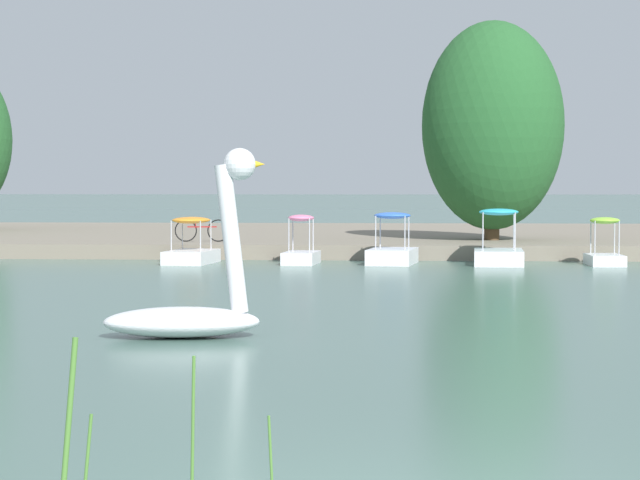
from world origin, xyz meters
TOP-DOWN VIEW (x-y plane):
  - shore_bank_far at (0.00, 40.82)m, footprint 116.54×22.32m
  - swan_boat at (-3.33, 10.12)m, footprint 2.58×1.51m
  - pedal_boat_lime at (5.84, 27.86)m, footprint 1.01×1.77m
  - pedal_boat_cyan at (2.75, 27.89)m, footprint 1.55×2.42m
  - pedal_boat_blue at (-0.40, 28.00)m, footprint 1.59×2.34m
  - pedal_boat_pink at (-3.12, 27.82)m, footprint 1.08×1.82m
  - pedal_boat_orange at (-6.44, 27.86)m, footprint 1.47×2.37m
  - tree_willow_overhanging at (2.96, 33.65)m, footprint 6.61×6.70m
  - bicycle_parked at (-6.75, 31.72)m, footprint 1.83×0.14m

SIDE VIEW (x-z plane):
  - shore_bank_far at x=0.00m, z-range 0.00..0.48m
  - pedal_boat_pink at x=-3.12m, z-range -0.33..1.14m
  - pedal_boat_blue at x=-0.40m, z-range -0.36..1.19m
  - pedal_boat_lime at x=5.84m, z-range -0.29..1.12m
  - pedal_boat_orange at x=-6.44m, z-range -0.25..1.15m
  - pedal_boat_cyan at x=2.75m, z-range -0.38..1.29m
  - swan_boat at x=-3.33m, z-range -0.88..2.05m
  - bicycle_parked at x=-6.75m, z-range 0.47..1.23m
  - tree_willow_overhanging at x=2.96m, z-range 0.64..8.12m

